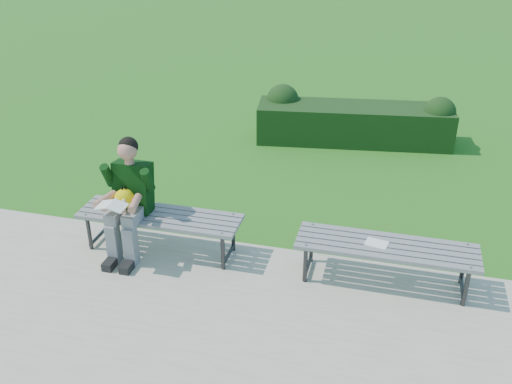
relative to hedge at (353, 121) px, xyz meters
name	(u,v)px	position (x,y,z in m)	size (l,w,h in m)	color
ground	(260,247)	(-0.67, -3.48, -0.34)	(80.00, 80.00, 0.00)	#1A7315
walkway	(211,350)	(-0.67, -5.23, -0.33)	(30.00, 3.50, 0.02)	beige
hedge	(353,121)	(0.00, 0.00, 0.00)	(3.16, 1.18, 0.84)	#143B15
bench_left	(160,219)	(-1.72, -3.84, 0.07)	(1.80, 0.50, 0.46)	gray
bench_right	(386,250)	(0.72, -3.84, 0.07)	(1.80, 0.50, 0.46)	gray
seated_boy	(128,195)	(-2.02, -3.93, 0.37)	(0.56, 0.76, 1.31)	slate
paper_sheet	(377,243)	(0.62, -3.84, 0.13)	(0.25, 0.20, 0.01)	white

